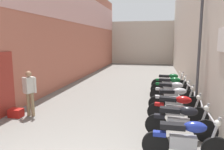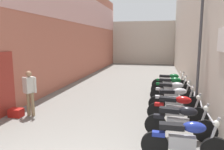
{
  "view_description": "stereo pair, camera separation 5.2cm",
  "coord_description": "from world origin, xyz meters",
  "views": [
    {
      "loc": [
        1.76,
        -2.77,
        2.58
      ],
      "look_at": [
        0.16,
        4.73,
        1.35
      ],
      "focal_mm": 34.53,
      "sensor_mm": 36.0,
      "label": 1
    },
    {
      "loc": [
        1.81,
        -2.76,
        2.58
      ],
      "look_at": [
        0.16,
        4.73,
        1.35
      ],
      "focal_mm": 34.53,
      "sensor_mm": 36.0,
      "label": 2
    }
  ],
  "objects": [
    {
      "name": "pedestrian_mid_alley",
      "position": [
        -2.46,
        3.61,
        0.92
      ],
      "size": [
        0.52,
        0.39,
        1.57
      ],
      "color": "#8C7251",
      "rests_on": "ground"
    },
    {
      "name": "plastic_crate",
      "position": [
        -2.9,
        3.42,
        0.14
      ],
      "size": [
        0.44,
        0.32,
        0.28
      ],
      "primitive_type": "cube",
      "color": "red",
      "rests_on": "ground"
    },
    {
      "name": "motorcycle_sixth",
      "position": [
        2.41,
        7.36,
        0.5
      ],
      "size": [
        1.85,
        0.58,
        1.04
      ],
      "color": "black",
      "rests_on": "ground"
    },
    {
      "name": "motorcycle_nearest",
      "position": [
        2.41,
        1.79,
        0.5
      ],
      "size": [
        1.85,
        0.58,
        1.04
      ],
      "color": "black",
      "rests_on": "ground"
    },
    {
      "name": "building_right",
      "position": [
        3.55,
        10.62,
        3.31
      ],
      "size": [
        0.45,
        21.24,
        6.62
      ],
      "color": "beige",
      "rests_on": "ground"
    },
    {
      "name": "building_far_end",
      "position": [
        0.0,
        22.24,
        2.32
      ],
      "size": [
        9.69,
        2.0,
        4.64
      ],
      "primitive_type": "cube",
      "color": "beige",
      "rests_on": "ground"
    },
    {
      "name": "motorcycle_fifth",
      "position": [
        2.41,
        6.21,
        0.5
      ],
      "size": [
        1.84,
        0.58,
        1.04
      ],
      "color": "black",
      "rests_on": "ground"
    },
    {
      "name": "street_lamp",
      "position": [
        3.1,
        5.4,
        2.67
      ],
      "size": [
        0.79,
        0.18,
        4.55
      ],
      "color": "#47474C",
      "rests_on": "ground"
    },
    {
      "name": "motorcycle_seventh",
      "position": [
        2.41,
        8.46,
        0.5
      ],
      "size": [
        1.85,
        0.58,
        1.04
      ],
      "color": "black",
      "rests_on": "ground"
    },
    {
      "name": "motorcycle_second",
      "position": [
        2.41,
        2.87,
        0.5
      ],
      "size": [
        1.85,
        0.58,
        1.04
      ],
      "color": "black",
      "rests_on": "ground"
    },
    {
      "name": "motorcycle_fourth",
      "position": [
        2.41,
        5.06,
        0.5
      ],
      "size": [
        1.85,
        0.58,
        1.04
      ],
      "color": "black",
      "rests_on": "ground"
    },
    {
      "name": "building_left",
      "position": [
        -3.54,
        10.58,
        3.31
      ],
      "size": [
        0.45,
        21.24,
        6.56
      ],
      "color": "#B76651",
      "rests_on": "ground"
    },
    {
      "name": "ground_plane",
      "position": [
        0.0,
        8.62,
        0.0
      ],
      "size": [
        37.24,
        37.24,
        0.0
      ],
      "primitive_type": "plane",
      "color": "slate"
    },
    {
      "name": "motorcycle_third",
      "position": [
        2.41,
        3.96,
        0.5
      ],
      "size": [
        1.84,
        0.58,
        1.04
      ],
      "color": "black",
      "rests_on": "ground"
    }
  ]
}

